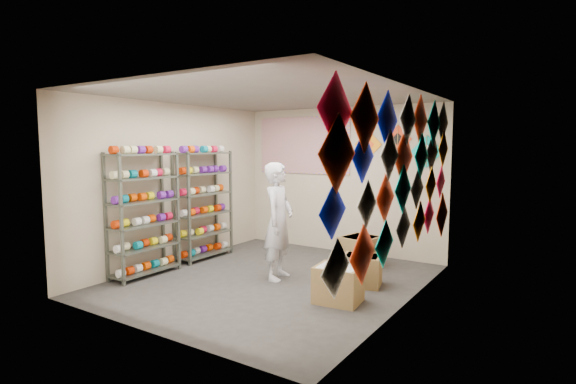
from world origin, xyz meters
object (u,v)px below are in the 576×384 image
Objects in this scene: shelf_rack_front at (144,214)px; shopkeeper at (279,221)px; shelf_rack_back at (203,205)px; carton_c at (360,252)px; carton_a at (338,284)px; carton_b at (362,270)px.

shelf_rack_front is 1.09× the size of shopkeeper.
shelf_rack_back is at bearing 68.38° from shopkeeper.
carton_a is at bearing -64.13° from carton_c.
carton_b is 0.91× the size of carton_c.
carton_c is (-0.46, 1.70, 0.02)m from carton_a.
shelf_rack_front is 1.30m from shelf_rack_back.
shopkeeper is at bearing -110.36° from carton_c.
shelf_rack_back is 1.85m from shopkeeper.
carton_b is at bearing 1.19° from shelf_rack_back.
shopkeeper reaches higher than carton_b.
shelf_rack_back reaches higher than carton_c.
carton_a is 1.06× the size of carton_b.
carton_c is (2.58, 0.95, -0.70)m from shelf_rack_back.
shelf_rack_back is 3.09m from carton_b.
carton_b is at bearing 24.41° from shelf_rack_front.
carton_a is at bearing -101.74° from carton_b.
shelf_rack_back is 3.58× the size of carton_b.
shopkeeper is at bearing 28.52° from shelf_rack_front.
shopkeeper is 3.29× the size of carton_b.
carton_a is at bearing -13.88° from shelf_rack_back.
shopkeeper is at bearing -9.76° from shelf_rack_back.
shelf_rack_front is at bearing -169.68° from carton_b.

